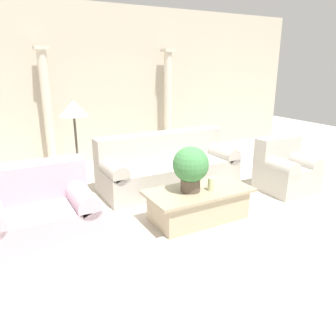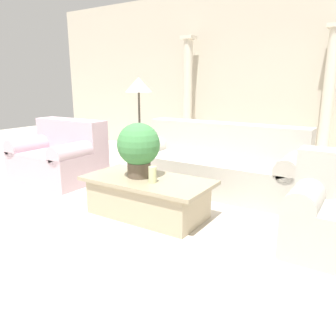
% 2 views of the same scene
% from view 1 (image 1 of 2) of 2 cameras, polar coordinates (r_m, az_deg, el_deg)
% --- Properties ---
extents(ground_plane, '(16.00, 16.00, 0.00)m').
position_cam_1_polar(ground_plane, '(4.84, 2.39, -7.18)').
color(ground_plane, beige).
extents(wall_back, '(10.00, 0.06, 3.20)m').
position_cam_1_polar(wall_back, '(7.29, -10.81, 13.99)').
color(wall_back, beige).
rests_on(wall_back, ground_plane).
extents(sofa_long, '(2.34, 0.93, 0.90)m').
position_cam_1_polar(sofa_long, '(5.61, -0.12, 0.31)').
color(sofa_long, '#B7B2A8').
rests_on(sofa_long, ground_plane).
extents(loveseat, '(1.26, 0.93, 0.90)m').
position_cam_1_polar(loveseat, '(4.20, -21.68, -7.02)').
color(loveseat, '#C5A8B5').
rests_on(loveseat, ground_plane).
extents(coffee_table, '(1.43, 0.72, 0.43)m').
position_cam_1_polar(coffee_table, '(4.49, 5.30, -6.25)').
color(coffee_table, tan).
rests_on(coffee_table, ground_plane).
extents(potted_plant, '(0.47, 0.47, 0.60)m').
position_cam_1_polar(potted_plant, '(4.24, 3.98, 0.27)').
color(potted_plant, brown).
rests_on(potted_plant, coffee_table).
extents(pillar_candle, '(0.08, 0.08, 0.17)m').
position_cam_1_polar(pillar_candle, '(4.38, 7.48, -2.78)').
color(pillar_candle, beige).
rests_on(pillar_candle, coffee_table).
extents(floor_lamp, '(0.43, 0.43, 1.53)m').
position_cam_1_polar(floor_lamp, '(5.03, -16.08, 8.92)').
color(floor_lamp, '#4C473D').
rests_on(floor_lamp, ground_plane).
extents(column_left, '(0.25, 0.25, 2.34)m').
position_cam_1_polar(column_left, '(6.74, -20.23, 9.50)').
color(column_left, beige).
rests_on(column_left, ground_plane).
extents(column_right, '(0.25, 0.25, 2.34)m').
position_cam_1_polar(column_right, '(7.59, -0.00, 11.38)').
color(column_right, beige).
rests_on(column_right, ground_plane).
extents(armchair, '(0.82, 0.77, 0.86)m').
position_cam_1_polar(armchair, '(5.78, 19.71, -0.14)').
color(armchair, '#B7B2A8').
rests_on(armchair, ground_plane).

